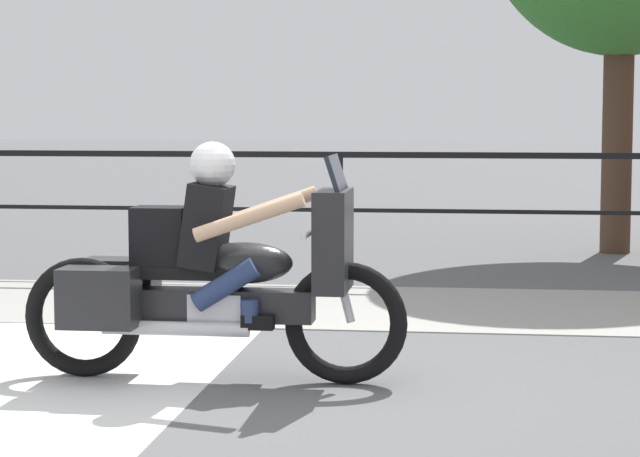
{
  "coord_description": "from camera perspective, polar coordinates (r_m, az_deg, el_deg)",
  "views": [
    {
      "loc": [
        1.37,
        -7.3,
        1.72
      ],
      "look_at": [
        0.2,
        1.86,
        0.83
      ],
      "focal_mm": 70.0,
      "sensor_mm": 36.0,
      "label": 1
    }
  ],
  "objects": [
    {
      "name": "ground_plane",
      "position": [
        7.63,
        -3.29,
        -7.56
      ],
      "size": [
        120.0,
        120.0,
        0.0
      ],
      "primitive_type": "plane",
      "color": "#565659"
    },
    {
      "name": "sidewalk_band",
      "position": [
        10.93,
        -0.01,
        -3.54
      ],
      "size": [
        44.0,
        2.4,
        0.01
      ],
      "primitive_type": "cube",
      "color": "#99968E",
      "rests_on": "ground"
    },
    {
      "name": "fence_railing",
      "position": [
        12.42,
        0.94,
        2.25
      ],
      "size": [
        36.0,
        0.05,
        1.3
      ],
      "color": "black",
      "rests_on": "ground"
    },
    {
      "name": "motorcycle",
      "position": [
        7.9,
        -5.03,
        -2.08
      ],
      "size": [
        2.47,
        0.76,
        1.52
      ],
      "rotation": [
        0.0,
        0.0,
        -0.03
      ],
      "color": "black",
      "rests_on": "ground"
    }
  ]
}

